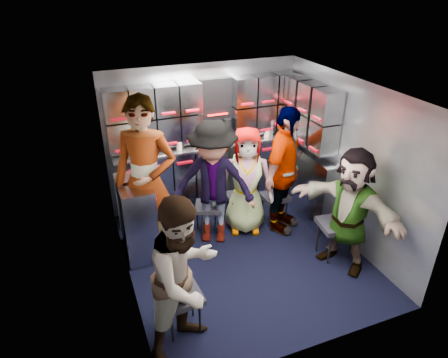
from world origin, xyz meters
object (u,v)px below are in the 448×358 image
object	(u,v)px
jump_seat_near_right	(336,226)
jump_seat_mid_left	(209,208)
jump_seat_mid_right	(275,198)
attendant_arc_d	(284,172)
jump_seat_center	(240,198)
attendant_arc_c	(246,181)
attendant_arc_a	(185,278)
attendant_arc_e	(349,210)
attendant_standing	(146,182)
jump_seat_near_left	(182,298)
attendant_arc_b	(213,184)

from	to	relation	value
jump_seat_near_right	jump_seat_mid_left	bearing A→B (deg)	140.87
jump_seat_mid_right	attendant_arc_d	size ratio (longest dim) A/B	0.24
jump_seat_center	attendant_arc_c	xyz separation A→B (m)	(0.00, -0.18, 0.36)
attendant_arc_a	attendant_arc_c	distance (m)	2.03
attendant_arc_c	attendant_arc_e	size ratio (longest dim) A/B	0.97
jump_seat_mid_left	jump_seat_near_right	size ratio (longest dim) A/B	0.95
jump_seat_near_right	attendant_standing	xyz separation A→B (m)	(-2.10, 0.85, 0.59)
attendant_standing	jump_seat_near_right	bearing A→B (deg)	7.09
jump_seat_near_left	attendant_arc_e	world-z (taller)	attendant_arc_e
jump_seat_near_right	attendant_arc_e	distance (m)	0.38
attendant_arc_c	attendant_arc_d	distance (m)	0.51
jump_seat_near_right	attendant_arc_a	world-z (taller)	attendant_arc_a
attendant_arc_b	attendant_arc_c	distance (m)	0.50
jump_seat_mid_right	attendant_standing	bearing A→B (deg)	-176.70
attendant_standing	attendant_arc_c	distance (m)	1.34
attendant_arc_b	attendant_arc_c	xyz separation A→B (m)	(0.49, 0.07, -0.09)
jump_seat_mid_left	attendant_arc_d	world-z (taller)	attendant_arc_d
attendant_standing	attendant_arc_d	distance (m)	1.78
jump_seat_mid_left	jump_seat_mid_right	size ratio (longest dim) A/B	1.09
attendant_arc_a	attendant_arc_e	xyz separation A→B (m)	(2.08, 0.45, -0.04)
jump_seat_mid_right	attendant_standing	world-z (taller)	attendant_standing
jump_seat_near_right	attendant_standing	distance (m)	2.34
jump_seat_mid_left	jump_seat_near_right	xyz separation A→B (m)	(1.28, -1.04, 0.05)
jump_seat_mid_right	attendant_arc_c	bearing A→B (deg)	-177.29
attendant_arc_a	attendant_arc_c	bearing A→B (deg)	19.90
attendant_arc_a	attendant_arc_e	world-z (taller)	attendant_arc_a
jump_seat_near_left	attendant_arc_e	xyz separation A→B (m)	(2.08, 0.27, 0.37)
attendant_arc_b	attendant_arc_d	xyz separation A→B (m)	(0.95, -0.09, 0.04)
jump_seat_near_left	attendant_arc_b	size ratio (longest dim) A/B	0.27
jump_seat_near_left	jump_seat_mid_left	size ratio (longest dim) A/B	0.98
attendant_arc_a	attendant_standing	bearing A→B (deg)	60.20
attendant_arc_b	attendant_arc_e	bearing A→B (deg)	-14.22
attendant_arc_e	jump_seat_center	bearing A→B (deg)	-171.89
jump_seat_mid_left	attendant_arc_d	distance (m)	1.11
jump_seat_near_left	attendant_standing	distance (m)	1.44
jump_seat_center	jump_seat_near_right	xyz separation A→B (m)	(0.79, -1.11, 0.04)
jump_seat_near_left	attendant_arc_e	size ratio (longest dim) A/B	0.29
jump_seat_near_right	attendant_standing	bearing A→B (deg)	157.89
jump_seat_near_left	attendant_arc_e	bearing A→B (deg)	7.32
jump_seat_mid_left	attendant_standing	size ratio (longest dim) A/B	0.22
jump_seat_near_right	attendant_arc_c	distance (m)	1.26
attendant_arc_c	attendant_arc_e	distance (m)	1.37
attendant_arc_b	jump_seat_mid_left	bearing A→B (deg)	114.91
attendant_arc_b	attendant_arc_d	bearing A→B (deg)	19.75
jump_seat_mid_left	attendant_arc_d	xyz separation A→B (m)	(0.95, -0.27, 0.50)
jump_seat_near_left	jump_seat_mid_right	xyz separation A→B (m)	(1.75, 1.40, -0.02)
jump_seat_near_right	attendant_arc_c	world-z (taller)	attendant_arc_c
attendant_standing	attendant_arc_b	distance (m)	0.84
attendant_standing	attendant_arc_d	size ratio (longest dim) A/B	1.17
jump_seat_near_right	attendant_arc_d	xyz separation A→B (m)	(-0.33, 0.78, 0.44)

